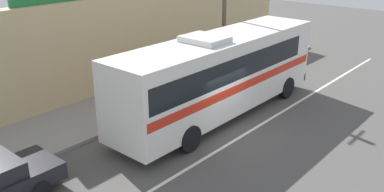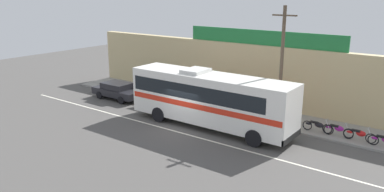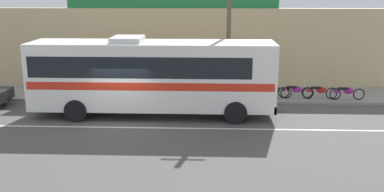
{
  "view_description": "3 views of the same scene",
  "coord_description": "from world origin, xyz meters",
  "px_view_note": "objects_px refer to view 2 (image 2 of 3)",
  "views": [
    {
      "loc": [
        -12.36,
        -8.99,
        7.47
      ],
      "look_at": [
        -0.12,
        1.58,
        1.21
      ],
      "focal_mm": 38.59,
      "sensor_mm": 36.0,
      "label": 1
    },
    {
      "loc": [
        14.55,
        -18.63,
        8.73
      ],
      "look_at": [
        -0.2,
        1.24,
        1.87
      ],
      "focal_mm": 35.68,
      "sensor_mm": 36.0,
      "label": 2
    },
    {
      "loc": [
        4.0,
        -18.69,
        6.0
      ],
      "look_at": [
        3.19,
        0.72,
        1.08
      ],
      "focal_mm": 40.24,
      "sensor_mm": 36.0,
      "label": 3
    }
  ],
  "objects_px": {
    "motorcycle_purple": "(337,129)",
    "intercity_bus": "(209,97)",
    "motorcycle_blue": "(359,134)",
    "utility_pole": "(281,66)",
    "pedestrian_far_right": "(219,96)",
    "motorcycle_orange": "(317,126)",
    "parked_car": "(117,90)"
  },
  "relations": [
    {
      "from": "utility_pole",
      "to": "motorcycle_blue",
      "type": "xyz_separation_m",
      "value": [
        4.97,
        0.35,
        -3.58
      ]
    },
    {
      "from": "motorcycle_blue",
      "to": "pedestrian_far_right",
      "type": "relative_size",
      "value": 1.09
    },
    {
      "from": "parked_car",
      "to": "motorcycle_purple",
      "type": "distance_m",
      "value": 17.43
    },
    {
      "from": "motorcycle_blue",
      "to": "motorcycle_orange",
      "type": "bearing_deg",
      "value": 179.77
    },
    {
      "from": "parked_car",
      "to": "motorcycle_orange",
      "type": "height_order",
      "value": "parked_car"
    },
    {
      "from": "intercity_bus",
      "to": "motorcycle_purple",
      "type": "xyz_separation_m",
      "value": [
        7.42,
        3.06,
        -1.5
      ]
    },
    {
      "from": "utility_pole",
      "to": "motorcycle_orange",
      "type": "height_order",
      "value": "utility_pole"
    },
    {
      "from": "intercity_bus",
      "to": "motorcycle_blue",
      "type": "distance_m",
      "value": 9.31
    },
    {
      "from": "motorcycle_purple",
      "to": "pedestrian_far_right",
      "type": "height_order",
      "value": "pedestrian_far_right"
    },
    {
      "from": "intercity_bus",
      "to": "motorcycle_blue",
      "type": "xyz_separation_m",
      "value": [
        8.7,
        2.95,
        -1.5
      ]
    },
    {
      "from": "intercity_bus",
      "to": "pedestrian_far_right",
      "type": "height_order",
      "value": "intercity_bus"
    },
    {
      "from": "intercity_bus",
      "to": "parked_car",
      "type": "bearing_deg",
      "value": 173.69
    },
    {
      "from": "intercity_bus",
      "to": "motorcycle_purple",
      "type": "bearing_deg",
      "value": 22.39
    },
    {
      "from": "utility_pole",
      "to": "motorcycle_purple",
      "type": "xyz_separation_m",
      "value": [
        3.69,
        0.45,
        -3.58
      ]
    },
    {
      "from": "motorcycle_purple",
      "to": "intercity_bus",
      "type": "bearing_deg",
      "value": -157.61
    },
    {
      "from": "motorcycle_purple",
      "to": "motorcycle_blue",
      "type": "bearing_deg",
      "value": -4.66
    },
    {
      "from": "intercity_bus",
      "to": "motorcycle_orange",
      "type": "distance_m",
      "value": 7.05
    },
    {
      "from": "motorcycle_orange",
      "to": "parked_car",
      "type": "bearing_deg",
      "value": -173.38
    },
    {
      "from": "motorcycle_blue",
      "to": "intercity_bus",
      "type": "bearing_deg",
      "value": -161.26
    },
    {
      "from": "utility_pole",
      "to": "motorcycle_orange",
      "type": "distance_m",
      "value": 4.37
    },
    {
      "from": "motorcycle_purple",
      "to": "pedestrian_far_right",
      "type": "relative_size",
      "value": 1.1
    },
    {
      "from": "motorcycle_blue",
      "to": "pedestrian_far_right",
      "type": "distance_m",
      "value": 10.19
    },
    {
      "from": "motorcycle_orange",
      "to": "pedestrian_far_right",
      "type": "distance_m",
      "value": 7.71
    },
    {
      "from": "parked_car",
      "to": "motorcycle_purple",
      "type": "height_order",
      "value": "parked_car"
    },
    {
      "from": "intercity_bus",
      "to": "utility_pole",
      "type": "bearing_deg",
      "value": 34.91
    },
    {
      "from": "motorcycle_orange",
      "to": "motorcycle_purple",
      "type": "xyz_separation_m",
      "value": [
        1.2,
        0.09,
        0.0
      ]
    },
    {
      "from": "motorcycle_purple",
      "to": "parked_car",
      "type": "bearing_deg",
      "value": -173.53
    },
    {
      "from": "intercity_bus",
      "to": "motorcycle_purple",
      "type": "relative_size",
      "value": 6.06
    },
    {
      "from": "motorcycle_blue",
      "to": "motorcycle_purple",
      "type": "bearing_deg",
      "value": 175.34
    },
    {
      "from": "intercity_bus",
      "to": "pedestrian_far_right",
      "type": "relative_size",
      "value": 6.66
    },
    {
      "from": "parked_car",
      "to": "pedestrian_far_right",
      "type": "relative_size",
      "value": 2.62
    },
    {
      "from": "parked_car",
      "to": "motorcycle_blue",
      "type": "xyz_separation_m",
      "value": [
        18.6,
        1.86,
        -0.17
      ]
    }
  ]
}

